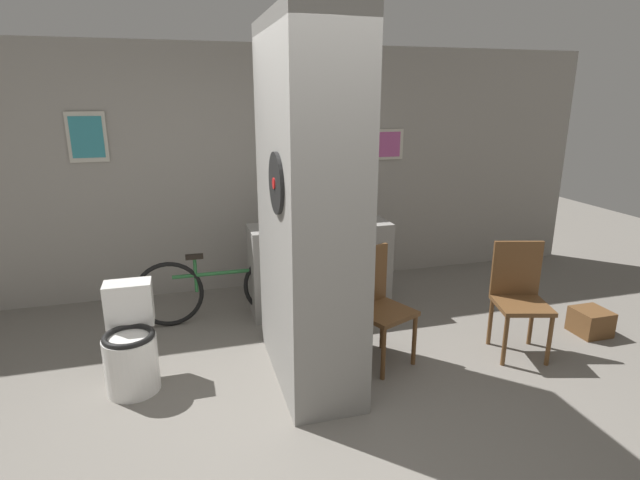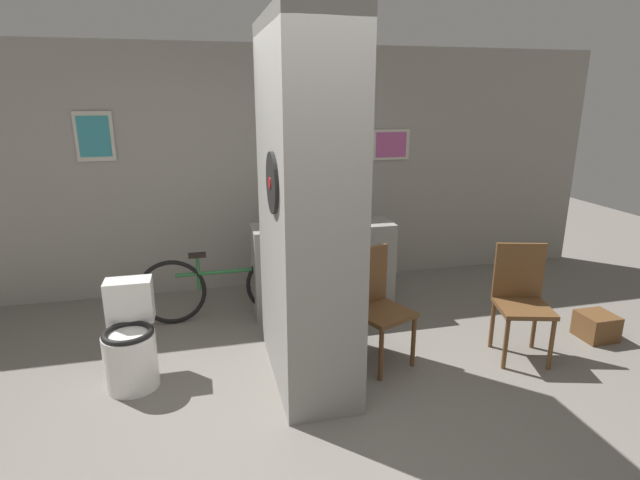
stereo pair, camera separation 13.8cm
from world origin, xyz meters
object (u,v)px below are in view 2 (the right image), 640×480
(bicycle, at_px, (227,286))
(bottle_tall, at_px, (302,214))
(chair_by_doorway, at_px, (521,296))
(chair_near_pillar, at_px, (376,302))
(toilet, at_px, (130,343))

(bicycle, bearing_deg, bottle_tall, -0.24)
(chair_by_doorway, bearing_deg, bicycle, 166.78)
(chair_by_doorway, height_order, bottle_tall, bottle_tall)
(bicycle, relative_size, bottle_tall, 5.22)
(chair_near_pillar, relative_size, bicycle, 0.57)
(chair_near_pillar, height_order, chair_by_doorway, same)
(toilet, relative_size, chair_by_doorway, 0.81)
(bicycle, bearing_deg, chair_near_pillar, -44.58)
(chair_by_doorway, distance_m, bottle_tall, 2.07)
(chair_near_pillar, xyz_separation_m, chair_by_doorway, (1.19, -0.18, 0.00))
(toilet, height_order, chair_by_doorway, chair_by_doorway)
(toilet, height_order, bicycle, toilet)
(bicycle, xyz_separation_m, bottle_tall, (0.74, -0.00, 0.67))
(bottle_tall, bearing_deg, bicycle, 179.76)
(toilet, bearing_deg, chair_near_pillar, -3.92)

